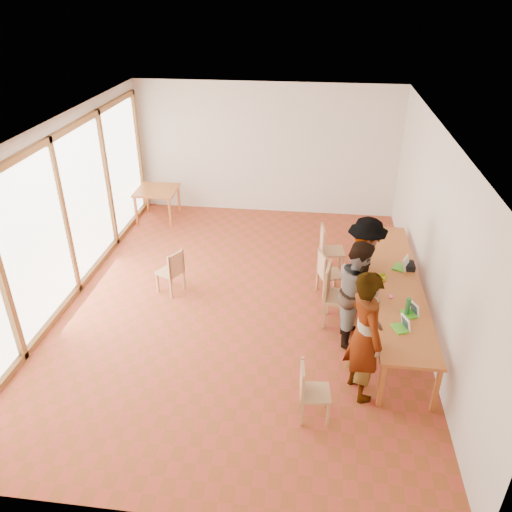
# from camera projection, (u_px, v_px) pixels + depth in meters

# --- Properties ---
(ground) EXTENTS (8.00, 8.00, 0.00)m
(ground) POSITION_uv_depth(u_px,v_px,m) (241.00, 302.00, 8.65)
(ground) COLOR #A53D27
(ground) RESTS_ON ground
(wall_back) EXTENTS (6.00, 0.10, 3.00)m
(wall_back) POSITION_uv_depth(u_px,v_px,m) (266.00, 150.00, 11.40)
(wall_back) COLOR beige
(wall_back) RESTS_ON ground
(wall_front) EXTENTS (6.00, 0.10, 3.00)m
(wall_front) POSITION_uv_depth(u_px,v_px,m) (170.00, 414.00, 4.45)
(wall_front) COLOR beige
(wall_front) RESTS_ON ground
(wall_right) EXTENTS (0.10, 8.00, 3.00)m
(wall_right) POSITION_uv_depth(u_px,v_px,m) (433.00, 234.00, 7.60)
(wall_right) COLOR beige
(wall_right) RESTS_ON ground
(window_wall) EXTENTS (0.10, 8.00, 3.00)m
(window_wall) POSITION_uv_depth(u_px,v_px,m) (63.00, 214.00, 8.25)
(window_wall) COLOR white
(window_wall) RESTS_ON ground
(ceiling) EXTENTS (6.00, 8.00, 0.04)m
(ceiling) POSITION_uv_depth(u_px,v_px,m) (237.00, 128.00, 7.19)
(ceiling) COLOR white
(ceiling) RESTS_ON wall_back
(communal_table) EXTENTS (0.80, 4.00, 0.75)m
(communal_table) POSITION_uv_depth(u_px,v_px,m) (395.00, 284.00, 7.85)
(communal_table) COLOR #B76528
(communal_table) RESTS_ON ground
(side_table) EXTENTS (0.90, 0.90, 0.75)m
(side_table) POSITION_uv_depth(u_px,v_px,m) (157.00, 193.00, 11.32)
(side_table) COLOR #B76528
(side_table) RESTS_ON ground
(chair_near) EXTENTS (0.40, 0.40, 0.43)m
(chair_near) POSITION_uv_depth(u_px,v_px,m) (309.00, 386.00, 6.17)
(chair_near) COLOR tan
(chair_near) RESTS_ON ground
(chair_mid) EXTENTS (0.54, 0.54, 0.55)m
(chair_mid) POSITION_uv_depth(u_px,v_px,m) (333.00, 289.00, 7.86)
(chair_mid) COLOR tan
(chair_mid) RESTS_ON ground
(chair_far) EXTENTS (0.50, 0.50, 0.44)m
(chair_far) POSITION_uv_depth(u_px,v_px,m) (326.00, 269.00, 8.63)
(chair_far) COLOR tan
(chair_far) RESTS_ON ground
(chair_empty) EXTENTS (0.48, 0.48, 0.50)m
(chair_empty) POSITION_uv_depth(u_px,v_px,m) (327.00, 245.00, 9.28)
(chair_empty) COLOR tan
(chair_empty) RESTS_ON ground
(chair_spare) EXTENTS (0.52, 0.52, 0.44)m
(chair_spare) POSITION_uv_depth(u_px,v_px,m) (173.00, 268.00, 8.69)
(chair_spare) COLOR tan
(chair_spare) RESTS_ON ground
(person_near) EXTENTS (0.67, 0.80, 1.88)m
(person_near) POSITION_uv_depth(u_px,v_px,m) (365.00, 336.00, 6.33)
(person_near) COLOR gray
(person_near) RESTS_ON ground
(person_mid) EXTENTS (0.66, 0.83, 1.67)m
(person_mid) POSITION_uv_depth(u_px,v_px,m) (358.00, 292.00, 7.41)
(person_mid) COLOR gray
(person_mid) RESTS_ON ground
(person_far) EXTENTS (0.72, 1.14, 1.68)m
(person_far) POSITION_uv_depth(u_px,v_px,m) (364.00, 266.00, 8.08)
(person_far) COLOR gray
(person_far) RESTS_ON ground
(laptop_near) EXTENTS (0.26, 0.28, 0.19)m
(laptop_near) POSITION_uv_depth(u_px,v_px,m) (403.00, 326.00, 6.74)
(laptop_near) COLOR green
(laptop_near) RESTS_ON communal_table
(laptop_mid) EXTENTS (0.26, 0.28, 0.19)m
(laptop_mid) POSITION_uv_depth(u_px,v_px,m) (412.00, 311.00, 7.03)
(laptop_mid) COLOR green
(laptop_mid) RESTS_ON communal_table
(laptop_far) EXTENTS (0.31, 0.32, 0.22)m
(laptop_far) POSITION_uv_depth(u_px,v_px,m) (403.00, 265.00, 8.14)
(laptop_far) COLOR green
(laptop_far) RESTS_ON communal_table
(yellow_mug) EXTENTS (0.17, 0.17, 0.11)m
(yellow_mug) POSITION_uv_depth(u_px,v_px,m) (382.00, 278.00, 7.81)
(yellow_mug) COLOR #CFD21A
(yellow_mug) RESTS_ON communal_table
(green_bottle) EXTENTS (0.07, 0.07, 0.28)m
(green_bottle) POSITION_uv_depth(u_px,v_px,m) (408.00, 307.00, 6.97)
(green_bottle) COLOR #1B6328
(green_bottle) RESTS_ON communal_table
(clear_glass) EXTENTS (0.07, 0.07, 0.09)m
(clear_glass) POSITION_uv_depth(u_px,v_px,m) (372.00, 232.00, 9.27)
(clear_glass) COLOR silver
(clear_glass) RESTS_ON communal_table
(condiment_cup) EXTENTS (0.08, 0.08, 0.06)m
(condiment_cup) POSITION_uv_depth(u_px,v_px,m) (407.00, 263.00, 8.26)
(condiment_cup) COLOR white
(condiment_cup) RESTS_ON communal_table
(pink_phone) EXTENTS (0.05, 0.10, 0.01)m
(pink_phone) POSITION_uv_depth(u_px,v_px,m) (391.00, 297.00, 7.44)
(pink_phone) COLOR #EC4C86
(pink_phone) RESTS_ON communal_table
(black_pouch) EXTENTS (0.16, 0.26, 0.09)m
(black_pouch) POSITION_uv_depth(u_px,v_px,m) (409.00, 266.00, 8.17)
(black_pouch) COLOR black
(black_pouch) RESTS_ON communal_table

